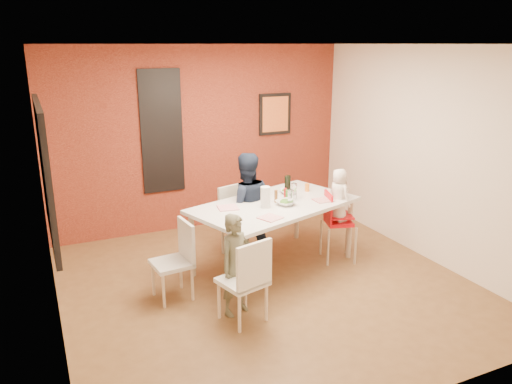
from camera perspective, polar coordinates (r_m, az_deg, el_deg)
name	(u,v)px	position (r m, az deg, el deg)	size (l,w,h in m)	color
ground	(267,285)	(5.93, 1.23, -10.54)	(4.50, 4.50, 0.00)	brown
ceiling	(268,44)	(5.28, 1.42, 16.55)	(4.50, 4.50, 0.02)	white
wall_back	(201,139)	(7.49, -6.26, 6.09)	(4.50, 0.02, 2.70)	beige
wall_front	(408,246)	(3.66, 16.96, -5.89)	(4.50, 0.02, 2.70)	beige
wall_left	(46,198)	(4.93, -22.91, -0.68)	(0.02, 4.50, 2.70)	beige
wall_right	(426,155)	(6.72, 18.90, 4.08)	(0.02, 4.50, 2.70)	beige
brick_accent_wall	(202,139)	(7.47, -6.21, 6.07)	(4.50, 0.02, 2.70)	maroon
picture_window_frame	(45,172)	(5.08, -22.93, 2.13)	(0.05, 1.70, 1.30)	black
picture_window_pane	(47,172)	(5.08, -22.76, 2.15)	(0.02, 1.55, 1.15)	black
glassblock_strip	(162,132)	(7.27, -10.73, 6.78)	(0.55, 0.03, 1.70)	silver
glassblock_surround	(162,132)	(7.26, -10.72, 6.77)	(0.60, 0.03, 1.76)	black
art_print_frame	(275,114)	(7.86, 2.18, 8.89)	(0.54, 0.03, 0.64)	black
art_print_canvas	(275,114)	(7.85, 2.23, 8.88)	(0.44, 0.01, 0.54)	orange
dining_table	(274,209)	(6.11, 2.12, -1.97)	(2.25, 1.67, 0.83)	white
chair_near	(247,277)	(4.97, -0.99, -9.71)	(0.51, 0.51, 0.90)	white
chair_far	(237,216)	(6.61, -2.20, -2.79)	(0.53, 0.53, 0.92)	silver
chair_left	(178,256)	(5.54, -8.90, -7.22)	(0.44, 0.44, 0.87)	silver
high_chair	(336,220)	(6.45, 9.09, -3.14)	(0.47, 0.47, 0.91)	red
child_near	(236,265)	(5.14, -2.28, -8.29)	(0.39, 0.26, 1.08)	brown
child_far	(246,207)	(6.35, -1.20, -1.75)	(0.69, 0.54, 1.41)	#151D30
toddler	(339,195)	(6.35, 9.44, -0.35)	(0.33, 0.22, 0.68)	white
plate_near_left	(270,218)	(5.57, 1.64, -2.96)	(0.22, 0.22, 0.01)	white
plate_far_mid	(255,195)	(6.39, -0.17, -0.35)	(0.24, 0.24, 0.01)	white
plate_near_right	(323,200)	(6.24, 7.62, -0.93)	(0.21, 0.21, 0.01)	white
plate_far_left	(228,208)	(5.91, -3.23, -1.79)	(0.23, 0.23, 0.01)	white
salad_bowl_a	(286,203)	(6.02, 3.43, -1.24)	(0.23, 0.23, 0.06)	silver
salad_bowl_b	(288,191)	(6.50, 3.63, 0.08)	(0.20, 0.20, 0.05)	white
wine_bottle	(288,187)	(6.26, 3.63, 0.58)	(0.08, 0.08, 0.29)	black
wine_glass_a	(291,198)	(5.96, 3.98, -0.71)	(0.07, 0.07, 0.20)	white
wine_glass_b	(294,191)	(6.21, 4.35, 0.06)	(0.07, 0.07, 0.21)	white
paper_towel_roll	(265,197)	(5.89, 1.08, -0.60)	(0.11, 0.11, 0.26)	silver
condiment_red	(285,194)	(6.20, 3.36, -0.24)	(0.04, 0.04, 0.15)	red
condiment_green	(287,195)	(6.17, 3.57, -0.39)	(0.04, 0.04, 0.14)	#387D29
condiment_brown	(276,196)	(6.11, 2.29, -0.48)	(0.04, 0.04, 0.16)	brown
sippy_cup	(307,187)	(6.60, 5.86, 0.52)	(0.06, 0.06, 0.10)	orange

